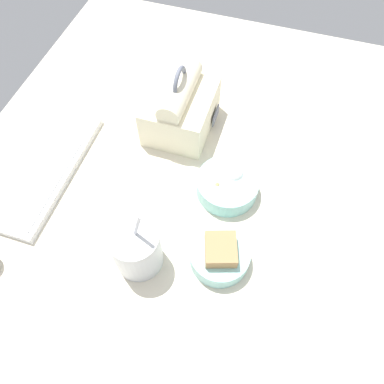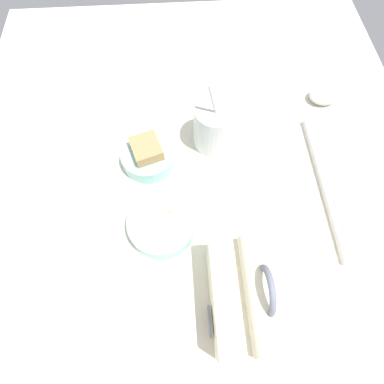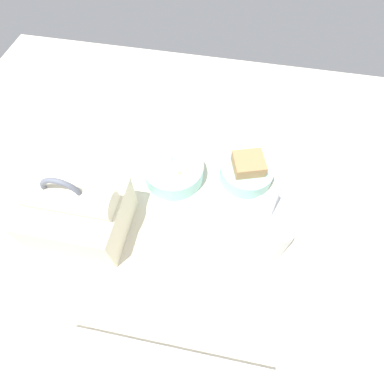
{
  "view_description": "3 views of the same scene",
  "coord_description": "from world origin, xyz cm",
  "px_view_note": "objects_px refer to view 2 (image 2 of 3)",
  "views": [
    {
      "loc": [
        -39.14,
        -14.05,
        75.31
      ],
      "look_at": [
        0.56,
        -1.51,
        7.0
      ],
      "focal_mm": 35.0,
      "sensor_mm": 36.0,
      "label": 1
    },
    {
      "loc": [
        27.15,
        -3.28,
        62.65
      ],
      "look_at": [
        0.56,
        -1.51,
        7.0
      ],
      "focal_mm": 28.0,
      "sensor_mm": 36.0,
      "label": 2
    },
    {
      "loc": [
        -5.61,
        30.6,
        61.01
      ],
      "look_at": [
        0.56,
        -1.51,
        7.0
      ],
      "focal_mm": 28.0,
      "sensor_mm": 36.0,
      "label": 3
    }
  ],
  "objects_px": {
    "bento_bowl_sandwich": "(148,156)",
    "lunch_bag": "(256,297)",
    "computer_mouse": "(324,96)",
    "soup_cup": "(215,126)",
    "bento_bowl_snacks": "(162,224)",
    "keyboard": "(351,183)"
  },
  "relations": [
    {
      "from": "computer_mouse",
      "to": "lunch_bag",
      "type": "bearing_deg",
      "value": -28.58
    },
    {
      "from": "lunch_bag",
      "to": "bento_bowl_snacks",
      "type": "bearing_deg",
      "value": -134.22
    },
    {
      "from": "computer_mouse",
      "to": "bento_bowl_snacks",
      "type": "bearing_deg",
      "value": -52.52
    },
    {
      "from": "soup_cup",
      "to": "bento_bowl_snacks",
      "type": "xyz_separation_m",
      "value": [
        0.22,
        -0.13,
        -0.04
      ]
    },
    {
      "from": "keyboard",
      "to": "bento_bowl_sandwich",
      "type": "height_order",
      "value": "bento_bowl_sandwich"
    },
    {
      "from": "soup_cup",
      "to": "computer_mouse",
      "type": "height_order",
      "value": "soup_cup"
    },
    {
      "from": "computer_mouse",
      "to": "soup_cup",
      "type": "bearing_deg",
      "value": -69.7
    },
    {
      "from": "keyboard",
      "to": "soup_cup",
      "type": "distance_m",
      "value": 0.33
    },
    {
      "from": "soup_cup",
      "to": "computer_mouse",
      "type": "xyz_separation_m",
      "value": [
        -0.11,
        0.3,
        -0.04
      ]
    },
    {
      "from": "lunch_bag",
      "to": "bento_bowl_sandwich",
      "type": "distance_m",
      "value": 0.38
    },
    {
      "from": "lunch_bag",
      "to": "bento_bowl_snacks",
      "type": "height_order",
      "value": "lunch_bag"
    },
    {
      "from": "soup_cup",
      "to": "bento_bowl_snacks",
      "type": "height_order",
      "value": "soup_cup"
    },
    {
      "from": "soup_cup",
      "to": "bento_bowl_sandwich",
      "type": "bearing_deg",
      "value": -72.58
    },
    {
      "from": "bento_bowl_sandwich",
      "to": "bento_bowl_snacks",
      "type": "height_order",
      "value": "bento_bowl_sandwich"
    },
    {
      "from": "soup_cup",
      "to": "bento_bowl_sandwich",
      "type": "distance_m",
      "value": 0.17
    },
    {
      "from": "keyboard",
      "to": "soup_cup",
      "type": "relative_size",
      "value": 1.88
    },
    {
      "from": "lunch_bag",
      "to": "keyboard",
      "type": "bearing_deg",
      "value": 131.49
    },
    {
      "from": "soup_cup",
      "to": "bento_bowl_sandwich",
      "type": "relative_size",
      "value": 1.56
    },
    {
      "from": "bento_bowl_sandwich",
      "to": "computer_mouse",
      "type": "xyz_separation_m",
      "value": [
        -0.16,
        0.45,
        -0.01
      ]
    },
    {
      "from": "lunch_bag",
      "to": "soup_cup",
      "type": "relative_size",
      "value": 0.98
    },
    {
      "from": "bento_bowl_sandwich",
      "to": "lunch_bag",
      "type": "bearing_deg",
      "value": 30.41
    },
    {
      "from": "lunch_bag",
      "to": "computer_mouse",
      "type": "distance_m",
      "value": 0.55
    }
  ]
}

